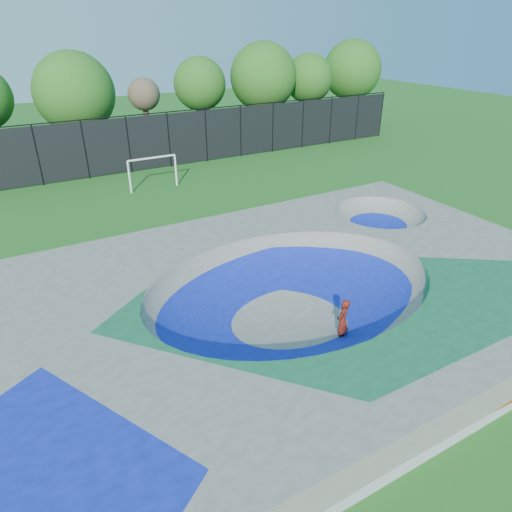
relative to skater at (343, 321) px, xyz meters
The scene contains 7 objects.
ground 2.36m from the skater, 106.47° to the left, with size 120.00×120.00×0.00m, color #1C5718.
skate_deck 2.22m from the skater, 106.47° to the left, with size 22.00×14.00×1.50m, color gray.
skater is the anchor object (origin of this frame).
skateboard 0.80m from the skater, ahead, with size 0.78×0.22×0.05m, color black.
soccer_goal 18.69m from the skater, 91.24° to the left, with size 3.22×0.12×2.12m.
fence 23.17m from the skater, 91.56° to the left, with size 48.09×0.09×4.04m.
treeline 28.39m from the skater, 91.70° to the left, with size 54.93×7.68×8.68m.
Camera 1 is at (-8.14, -11.66, 9.76)m, focal length 32.00 mm.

